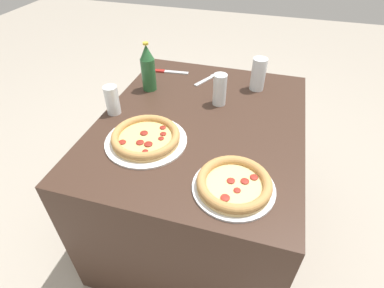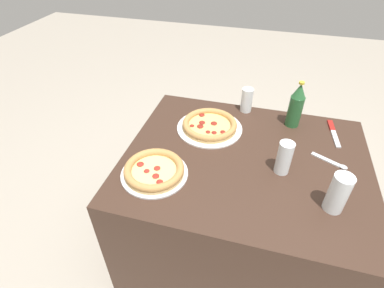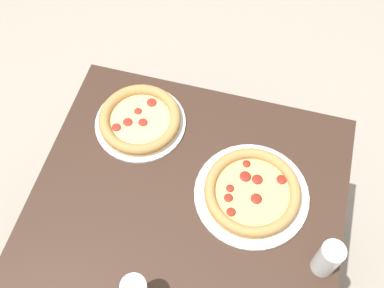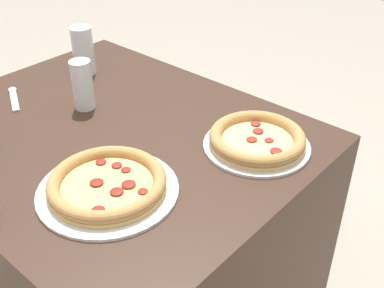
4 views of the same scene
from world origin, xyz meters
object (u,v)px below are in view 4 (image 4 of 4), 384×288
object	(u,v)px
pizza_pepperoni	(257,140)
glass_cola	(84,53)
spoon	(14,96)
pizza_margherita	(107,185)
glass_lemonade	(83,87)

from	to	relation	value
pizza_pepperoni	glass_cola	world-z (taller)	glass_cola
glass_cola	spoon	distance (m)	0.27
pizza_margherita	glass_lemonade	distance (m)	0.42
pizza_margherita	pizza_pepperoni	bearing A→B (deg)	-111.45
pizza_margherita	spoon	world-z (taller)	pizza_margherita
glass_cola	spoon	bearing A→B (deg)	84.31
glass_cola	glass_lemonade	distance (m)	0.24
pizza_pepperoni	glass_lemonade	distance (m)	0.53
glass_lemonade	spoon	bearing A→B (deg)	26.56
pizza_pepperoni	glass_lemonade	bearing A→B (deg)	17.60
pizza_pepperoni	glass_cola	xyz separation A→B (m)	(0.69, 0.01, 0.05)
pizza_pepperoni	spoon	distance (m)	0.77
pizza_margherita	pizza_pepperoni	world-z (taller)	pizza_pepperoni
pizza_pepperoni	spoon	world-z (taller)	pizza_pepperoni
spoon	glass_cola	bearing A→B (deg)	-95.69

